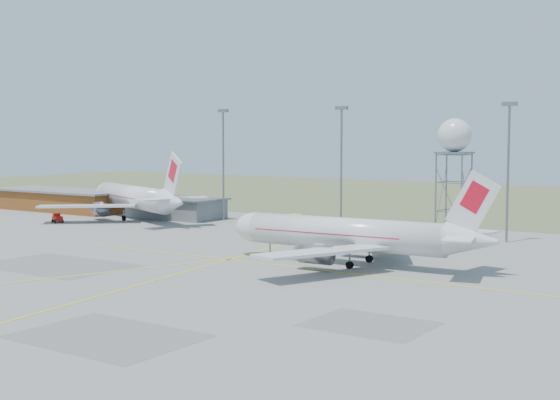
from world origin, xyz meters
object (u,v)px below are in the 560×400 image
Objects in this scene: airliner_far at (136,198)px; fire_truck at (280,224)px; baggage_tug at (57,219)px; airliner_main at (350,235)px; radar_tower at (454,172)px.

airliner_far is 35.30m from fire_truck.
fire_truck is at bearing 33.36° from baggage_tug.
airliner_main is 0.95× the size of airliner_far.
airliner_main is 4.24× the size of fire_truck.
airliner_main reaches higher than baggage_tug.
airliner_main is at bearing -178.59° from airliner_far.
radar_tower is 7.48× the size of baggage_tug.
fire_truck is at bearing -159.60° from radar_tower.
airliner_main is 30.87m from fire_truck.
airliner_far is at bearing 173.91° from fire_truck.
fire_truck is (-25.18, -9.37, -8.65)m from radar_tower.
radar_tower is at bearing -151.45° from airliner_far.
baggage_tug is (-42.62, -9.00, -0.95)m from fire_truck.
radar_tower is 2.22× the size of fire_truck.
fire_truck reaches higher than baggage_tug.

